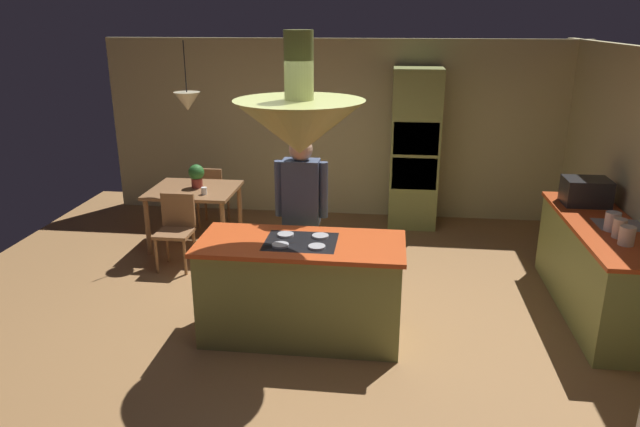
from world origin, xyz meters
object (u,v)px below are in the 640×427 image
Objects in this scene: dining_table at (194,196)px; canister_tea at (612,222)px; canister_flour at (627,236)px; canister_sugar at (619,228)px; chair_facing_island at (176,226)px; microwave_on_counter at (586,192)px; kitchen_island at (301,289)px; cup_on_table at (204,191)px; oven_tower at (415,149)px; chair_by_back_wall at (211,192)px; potted_plant_on_table at (196,175)px; person_at_island at (301,210)px.

dining_table is 4.79m from canister_tea.
canister_sugar is at bearing 90.00° from canister_flour.
microwave_on_counter is at bearing 0.39° from chair_facing_island.
kitchen_island reaches higher than chair_facing_island.
cup_on_table is 0.53× the size of canister_flour.
dining_table is 0.71m from chair_facing_island.
kitchen_island is at bearing -51.48° from cup_on_table.
oven_tower is (1.10, 3.24, 0.63)m from kitchen_island.
dining_table is 4.61m from microwave_on_counter.
oven_tower is 2.90m from chair_by_back_wall.
canister_sugar is 1.00m from microwave_on_counter.
kitchen_island is at bearing -51.01° from dining_table.
potted_plant_on_table is (0.03, 0.75, 0.42)m from chair_facing_island.
chair_facing_island is 2.90× the size of potted_plant_on_table.
chair_by_back_wall reaches higher than cup_on_table.
microwave_on_counter is at bearing 90.00° from canister_tea.
canister_flour is (2.94, -0.41, 0.02)m from person_at_island.
canister_flour reaches higher than cup_on_table.
microwave_on_counter is at bearing 163.48° from chair_by_back_wall.
kitchen_island is 3.27m from chair_by_back_wall.
potted_plant_on_table reaches higher than dining_table.
oven_tower is 3.45m from canister_flour.
potted_plant_on_table is (-1.67, 2.16, 0.46)m from kitchen_island.
chair_by_back_wall is (-1.70, 2.79, 0.03)m from kitchen_island.
dining_table is 6.05× the size of canister_sugar.
chair_facing_island is at bearing -179.61° from microwave_on_counter.
dining_table is (-1.70, 2.10, 0.19)m from kitchen_island.
microwave_on_counter reaches higher than chair_by_back_wall.
potted_plant_on_table is (0.03, 0.06, 0.27)m from dining_table.
person_at_island is at bearing 127.24° from chair_by_back_wall.
microwave_on_counter is (4.54, -0.66, 0.41)m from dining_table.
dining_table is 0.71m from chair_by_back_wall.
cup_on_table is at bearing 128.52° from kitchen_island.
oven_tower is at bearing 22.21° from dining_table.
microwave_on_counter reaches higher than canister_sugar.
canister_tea is at bearing -1.07° from person_at_island.
canister_tea is 0.82m from microwave_on_counter.
person_at_island is 10.28× the size of canister_flour.
chair_facing_island reaches higher than cup_on_table.
chair_by_back_wall is at bearing 152.69° from canister_sugar.
cup_on_table is at bearing 159.68° from canister_flour.
dining_table is 4.91m from canister_flour.
potted_plant_on_table is at bearing 159.21° from canister_sugar.
chair_facing_island is 4.64m from canister_tea.
person_at_island is at bearing 178.93° from canister_tea.
chair_facing_island is (-1.60, 0.73, -0.50)m from person_at_island.
chair_facing_island is (-1.70, 1.41, 0.03)m from kitchen_island.
chair_by_back_wall is 5.14m from canister_sugar.
canister_flour is (4.54, -2.52, 0.51)m from chair_by_back_wall.
potted_plant_on_table is at bearing 122.43° from cup_on_table.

